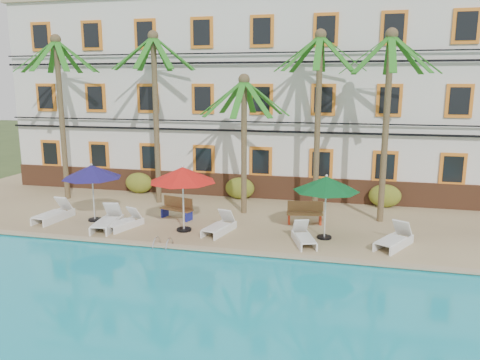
% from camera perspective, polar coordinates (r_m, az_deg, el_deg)
% --- Properties ---
extents(ground, '(100.00, 100.00, 0.00)m').
position_cam_1_polar(ground, '(17.98, -6.49, -7.97)').
color(ground, '#384C23').
rests_on(ground, ground).
extents(pool_deck, '(30.00, 12.00, 0.25)m').
position_cam_1_polar(pool_deck, '(22.49, -2.20, -3.50)').
color(pool_deck, tan).
rests_on(pool_deck, ground).
extents(swimming_pool, '(26.00, 12.00, 0.20)m').
position_cam_1_polar(swimming_pool, '(12.19, -18.24, -18.12)').
color(swimming_pool, '#19A8BE').
rests_on(swimming_pool, ground).
extents(pool_coping, '(30.00, 0.35, 0.06)m').
position_cam_1_polar(pool_coping, '(17.09, -7.54, -8.06)').
color(pool_coping, tan).
rests_on(pool_coping, pool_deck).
extents(hotel_building, '(25.40, 6.44, 10.22)m').
position_cam_1_polar(hotel_building, '(26.53, 0.63, 10.34)').
color(hotel_building, silver).
rests_on(hotel_building, pool_deck).
extents(palm_a, '(3.97, 3.97, 8.07)m').
position_cam_1_polar(palm_a, '(24.84, -21.10, 9.52)').
color(palm_a, brown).
rests_on(palm_a, pool_deck).
extents(palm_b, '(3.97, 3.97, 8.17)m').
position_cam_1_polar(palm_b, '(22.79, -10.29, 10.10)').
color(palm_b, brown).
rests_on(palm_b, pool_deck).
extents(palm_c, '(3.97, 3.97, 6.18)m').
position_cam_1_polar(palm_c, '(20.59, 0.49, 6.86)').
color(palm_c, brown).
rests_on(palm_c, pool_deck).
extents(palm_d, '(3.97, 3.97, 8.05)m').
position_cam_1_polar(palm_d, '(21.02, 9.54, 9.82)').
color(palm_d, brown).
rests_on(palm_d, pool_deck).
extents(palm_e, '(3.97, 3.97, 7.93)m').
position_cam_1_polar(palm_e, '(20.13, 17.53, 9.16)').
color(palm_e, brown).
rests_on(palm_e, pool_deck).
extents(shrub_left, '(1.50, 0.90, 1.10)m').
position_cam_1_polar(shrub_left, '(25.53, -12.21, -0.35)').
color(shrub_left, '#225819').
rests_on(shrub_left, pool_deck).
extents(shrub_mid, '(1.50, 0.90, 1.10)m').
position_cam_1_polar(shrub_mid, '(23.70, -0.01, -1.00)').
color(shrub_mid, '#225819').
rests_on(shrub_mid, pool_deck).
extents(shrub_right, '(1.50, 0.90, 1.10)m').
position_cam_1_polar(shrub_right, '(23.16, 17.25, -1.85)').
color(shrub_right, '#225819').
rests_on(shrub_right, pool_deck).
extents(umbrella_blue, '(2.49, 2.49, 2.49)m').
position_cam_1_polar(umbrella_blue, '(20.60, -17.62, 0.94)').
color(umbrella_blue, black).
rests_on(umbrella_blue, pool_deck).
extents(umbrella_red, '(2.66, 2.66, 2.66)m').
position_cam_1_polar(umbrella_red, '(18.38, -7.01, 0.62)').
color(umbrella_red, black).
rests_on(umbrella_red, pool_deck).
extents(umbrella_green, '(2.48, 2.48, 2.48)m').
position_cam_1_polar(umbrella_green, '(17.65, 10.48, -0.48)').
color(umbrella_green, black).
rests_on(umbrella_green, pool_deck).
extents(lounger_a, '(0.91, 2.03, 0.93)m').
position_cam_1_polar(lounger_a, '(21.64, -21.73, -3.80)').
color(lounger_a, white).
rests_on(lounger_a, pool_deck).
extents(lounger_b, '(1.01, 2.11, 0.96)m').
position_cam_1_polar(lounger_b, '(19.76, -15.84, -4.81)').
color(lounger_b, white).
rests_on(lounger_b, pool_deck).
extents(lounger_c, '(1.10, 1.77, 0.79)m').
position_cam_1_polar(lounger_c, '(19.64, -13.85, -4.97)').
color(lounger_c, white).
rests_on(lounger_c, pool_deck).
extents(lounger_d, '(1.06, 1.90, 0.85)m').
position_cam_1_polar(lounger_d, '(18.49, -2.50, -5.61)').
color(lounger_d, white).
rests_on(lounger_d, pool_deck).
extents(lounger_e, '(1.12, 1.81, 0.81)m').
position_cam_1_polar(lounger_e, '(17.44, 7.76, -6.86)').
color(lounger_e, white).
rests_on(lounger_e, pool_deck).
extents(lounger_f, '(1.52, 1.99, 0.90)m').
position_cam_1_polar(lounger_f, '(17.81, 18.31, -6.87)').
color(lounger_f, white).
rests_on(lounger_f, pool_deck).
extents(bench_left, '(1.57, 0.88, 0.93)m').
position_cam_1_polar(bench_left, '(20.52, -7.61, -3.38)').
color(bench_left, olive).
rests_on(bench_left, pool_deck).
extents(bench_right, '(1.56, 0.71, 0.93)m').
position_cam_1_polar(bench_right, '(19.83, 7.88, -3.92)').
color(bench_right, olive).
rests_on(bench_right, pool_deck).
extents(pool_ladder, '(0.54, 0.74, 0.74)m').
position_cam_1_polar(pool_ladder, '(17.21, -9.36, -8.09)').
color(pool_ladder, silver).
rests_on(pool_ladder, ground).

